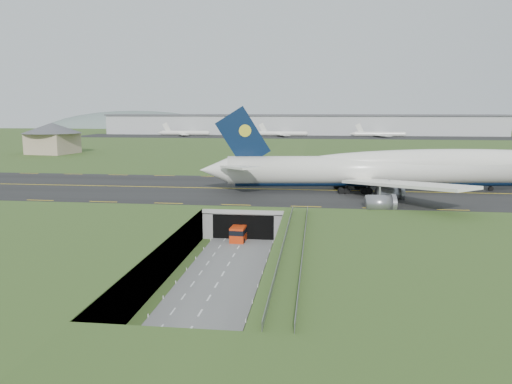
# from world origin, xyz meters

# --- Properties ---
(ground) EXTENTS (900.00, 900.00, 0.00)m
(ground) POSITION_xyz_m (0.00, 0.00, 0.00)
(ground) COLOR #344E1F
(ground) RESTS_ON ground
(airfield_deck) EXTENTS (800.00, 800.00, 6.00)m
(airfield_deck) POSITION_xyz_m (0.00, 0.00, 3.00)
(airfield_deck) COLOR gray
(airfield_deck) RESTS_ON ground
(trench_road) EXTENTS (12.00, 75.00, 0.20)m
(trench_road) POSITION_xyz_m (0.00, -7.50, 0.10)
(trench_road) COLOR slate
(trench_road) RESTS_ON ground
(taxiway) EXTENTS (800.00, 44.00, 0.18)m
(taxiway) POSITION_xyz_m (0.00, 33.00, 6.09)
(taxiway) COLOR black
(taxiway) RESTS_ON airfield_deck
(tunnel_portal) EXTENTS (17.00, 22.30, 6.00)m
(tunnel_portal) POSITION_xyz_m (0.00, 16.71, 3.33)
(tunnel_portal) COLOR gray
(tunnel_portal) RESTS_ON ground
(guideway) EXTENTS (3.00, 53.00, 7.05)m
(guideway) POSITION_xyz_m (11.00, -19.11, 5.32)
(guideway) COLOR #A8A8A3
(guideway) RESTS_ON ground
(jumbo_jet) EXTENTS (97.03, 61.56, 20.54)m
(jumbo_jet) POSITION_xyz_m (34.34, 33.73, 11.53)
(jumbo_jet) COLOR silver
(jumbo_jet) RESTS_ON ground
(shuttle_tram) EXTENTS (3.05, 7.37, 2.97)m
(shuttle_tram) POSITION_xyz_m (-0.61, 7.83, 1.64)
(shuttle_tram) COLOR red
(shuttle_tram) RESTS_ON ground
(service_building) EXTENTS (28.15, 28.15, 13.52)m
(service_building) POSITION_xyz_m (-100.67, 119.99, 14.01)
(service_building) COLOR tan
(service_building) RESTS_ON ground
(cargo_terminal) EXTENTS (320.00, 67.00, 15.60)m
(cargo_terminal) POSITION_xyz_m (-0.12, 299.41, 13.96)
(cargo_terminal) COLOR #B2B2B2
(cargo_terminal) RESTS_ON ground
(distant_hills) EXTENTS (700.00, 91.00, 60.00)m
(distant_hills) POSITION_xyz_m (64.38, 430.00, -4.00)
(distant_hills) COLOR #556663
(distant_hills) RESTS_ON ground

